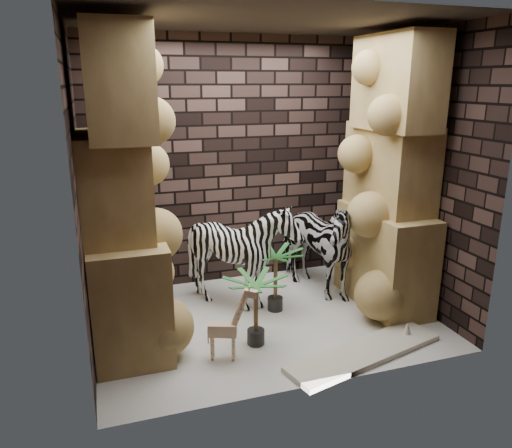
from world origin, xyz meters
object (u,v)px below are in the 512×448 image
object	(u,v)px
giraffe_toy	(222,322)
surfboard	(365,353)
palm_back	(256,310)
zebra_right	(313,236)
zebra_left	(242,259)
palm_front	(276,280)

from	to	relation	value
giraffe_toy	surfboard	world-z (taller)	giraffe_toy
palm_back	zebra_right	bearing A→B (deg)	43.42
giraffe_toy	palm_back	bearing A→B (deg)	43.67
zebra_left	giraffe_toy	bearing A→B (deg)	-117.44
zebra_right	giraffe_toy	world-z (taller)	zebra_right
giraffe_toy	palm_front	xyz separation A→B (m)	(0.81, 0.79, -0.01)
zebra_left	palm_back	size ratio (longest dim) A/B	1.75
zebra_left	surfboard	xyz separation A→B (m)	(0.79, -1.36, -0.54)
palm_back	surfboard	distance (m)	1.09
zebra_left	giraffe_toy	world-z (taller)	zebra_left
zebra_left	palm_front	bearing A→B (deg)	-34.09
palm_front	surfboard	xyz separation A→B (m)	(0.47, -1.15, -0.34)
zebra_left	palm_front	xyz separation A→B (m)	(0.32, -0.21, -0.20)
zebra_right	giraffe_toy	distance (m)	1.82
zebra_left	palm_back	distance (m)	0.87
palm_front	palm_back	bearing A→B (deg)	-124.55
zebra_right	zebra_left	bearing A→B (deg)	171.75
palm_front	palm_back	xyz separation A→B (m)	(-0.44, -0.63, -0.01)
palm_front	palm_back	size ratio (longest dim) A/B	1.02
giraffe_toy	palm_back	xyz separation A→B (m)	(0.37, 0.16, -0.02)
palm_back	surfboard	xyz separation A→B (m)	(0.90, -0.52, -0.33)
zebra_right	surfboard	size ratio (longest dim) A/B	0.86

